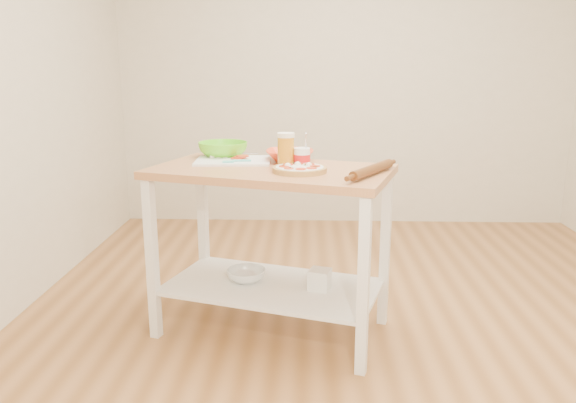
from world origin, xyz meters
The scene contains 13 objects.
room_shell centered at (0.00, 0.00, 1.35)m, with size 4.04×4.54×2.74m.
prep_island centered at (-0.52, 0.03, 0.65)m, with size 1.34×0.98×0.90m.
pizza centered at (-0.37, -0.08, 0.92)m, with size 0.27×0.27×0.04m.
cutting_board centered at (-0.74, 0.21, 0.91)m, with size 0.41×0.32×0.04m.
spatula centered at (-0.71, 0.13, 0.92)m, with size 0.15×0.06×0.01m.
knife centered at (-0.79, 0.37, 0.92)m, with size 0.27×0.07×0.01m.
orange_bowl centered at (-0.43, 0.23, 0.93)m, with size 0.26×0.26×0.06m, color #F14A25.
green_bowl centered at (-0.81, 0.35, 0.94)m, with size 0.28×0.28×0.09m, color #65D81D.
beer_pint centered at (-0.44, 0.04, 0.99)m, with size 0.09×0.09×0.18m.
yogurt_tub centered at (-0.36, 0.03, 0.95)m, with size 0.09×0.09×0.18m.
rolling_pin centered at (-0.02, -0.15, 0.92)m, with size 0.05×0.05×0.41m, color brown.
shelf_glass_bowl centered at (-0.66, 0.08, 0.29)m, with size 0.21×0.21×0.07m, color silver.
shelf_bin centered at (-0.26, -0.02, 0.31)m, with size 0.11×0.11×0.11m, color white.
Camera 1 is at (-0.33, -2.79, 1.41)m, focal length 35.00 mm.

